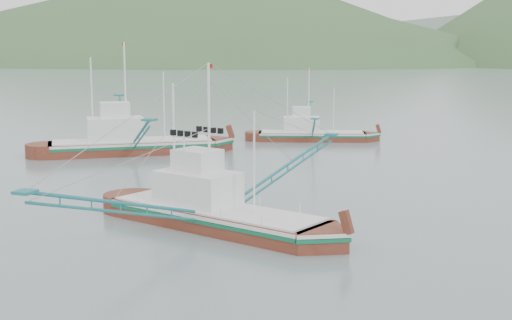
% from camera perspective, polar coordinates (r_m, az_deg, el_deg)
% --- Properties ---
extents(ground, '(1200.00, 1200.00, 0.00)m').
position_cam_1_polar(ground, '(40.82, -3.04, -5.69)').
color(ground, slate).
rests_on(ground, ground).
extents(main_boat, '(14.44, 24.71, 10.23)m').
position_cam_1_polar(main_boat, '(41.23, -3.38, -2.74)').
color(main_boat, '#5A2112').
rests_on(main_boat, ground).
extents(bg_boat_left, '(21.47, 25.49, 11.62)m').
position_cam_1_polar(bg_boat_left, '(70.31, -9.98, 2.50)').
color(bg_boat_left, '#5A2112').
rests_on(bg_boat_left, ground).
extents(bg_boat_far, '(12.17, 20.74, 8.64)m').
position_cam_1_polar(bg_boat_far, '(79.15, 4.44, 2.75)').
color(bg_boat_far, '#5A2112').
rests_on(bg_boat_far, ground).
extents(headland_left, '(448.00, 308.00, 210.00)m').
position_cam_1_polar(headland_left, '(442.05, -5.33, 7.76)').
color(headland_left, '#375B2E').
rests_on(headland_left, ground).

